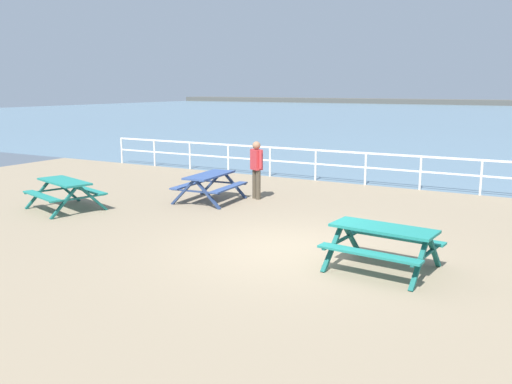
{
  "coord_description": "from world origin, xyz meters",
  "views": [
    {
      "loc": [
        4.53,
        -9.29,
        3.18
      ],
      "look_at": [
        -1.41,
        1.34,
        0.8
      ],
      "focal_mm": 37.93,
      "sensor_mm": 36.0,
      "label": 1
    }
  ],
  "objects": [
    {
      "name": "ground_plane",
      "position": [
        0.0,
        0.0,
        -0.1
      ],
      "size": [
        30.0,
        24.0,
        0.2
      ],
      "primitive_type": "cube",
      "color": "gray"
    },
    {
      "name": "seaward_railing",
      "position": [
        0.0,
        7.75,
        0.74
      ],
      "size": [
        23.07,
        0.07,
        1.08
      ],
      "color": "white",
      "rests_on": "ground"
    },
    {
      "name": "picnic_table_near_right",
      "position": [
        2.02,
        -0.24,
        0.58
      ],
      "size": [
        1.94,
        1.7,
        0.8
      ],
      "rotation": [
        0.0,
        0.0,
        -0.1
      ],
      "color": "#1E7A70",
      "rests_on": "ground"
    },
    {
      "name": "picnic_table_near_left",
      "position": [
        -3.89,
        3.09,
        0.58
      ],
      "size": [
        1.66,
        1.91,
        0.8
      ],
      "rotation": [
        0.0,
        0.0,
        1.64
      ],
      "color": "#334C84",
      "rests_on": "ground"
    },
    {
      "name": "sea_band",
      "position": [
        0.0,
        52.75,
        0.0
      ],
      "size": [
        142.0,
        90.0,
        0.01
      ],
      "primitive_type": "cube",
      "color": "slate",
      "rests_on": "ground"
    },
    {
      "name": "visitor",
      "position": [
        -2.91,
        4.04,
        0.95
      ],
      "size": [
        0.48,
        0.36,
        1.66
      ],
      "rotation": [
        0.0,
        0.0,
        4.21
      ],
      "color": "#4C4233",
      "rests_on": "ground"
    },
    {
      "name": "picnic_table_mid_centre",
      "position": [
        -6.61,
        0.38,
        0.58
      ],
      "size": [
        2.16,
        1.96,
        0.8
      ],
      "rotation": [
        0.0,
        0.0,
        -0.3
      ],
      "color": "#1E7A70",
      "rests_on": "ground"
    }
  ]
}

